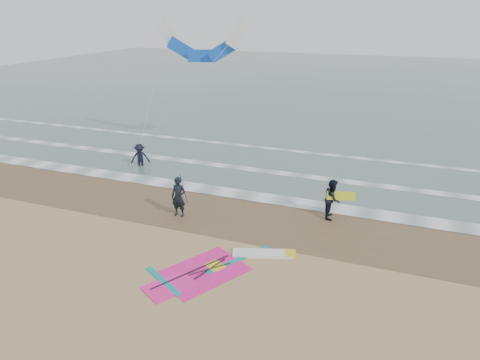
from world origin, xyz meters
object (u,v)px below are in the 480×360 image
(person_wading, at_px, (140,153))
(surf_kite, at_px, (201,44))
(windsurf_rig, at_px, (221,267))
(person_walking, at_px, (332,199))
(person_standing, at_px, (179,197))

(person_wading, xyz_separation_m, surf_kite, (2.22, 4.74, 6.15))
(windsurf_rig, xyz_separation_m, person_walking, (3.24, 5.78, 0.92))
(windsurf_rig, xyz_separation_m, person_standing, (-3.55, 3.40, 0.94))
(surf_kite, bearing_deg, person_standing, -71.77)
(windsurf_rig, distance_m, person_wading, 12.62)
(person_standing, distance_m, person_walking, 7.19)
(windsurf_rig, bearing_deg, person_standing, 136.26)
(person_wading, relative_size, surf_kite, 0.24)
(windsurf_rig, relative_size, person_wading, 2.87)
(person_walking, height_order, person_wading, person_walking)
(person_walking, relative_size, person_wading, 1.05)
(person_walking, xyz_separation_m, surf_kite, (-10.10, 7.68, 6.11))
(person_standing, bearing_deg, person_walking, 18.54)
(person_walking, relative_size, surf_kite, 0.25)
(person_wading, bearing_deg, windsurf_rig, -74.15)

